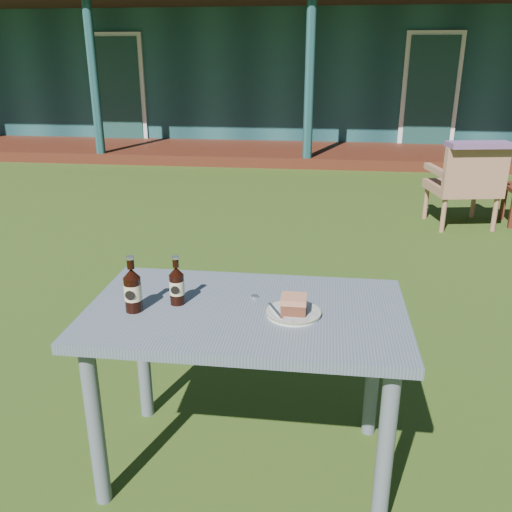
# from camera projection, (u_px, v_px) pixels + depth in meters

# --- Properties ---
(ground) EXTENTS (80.00, 80.00, 0.00)m
(ground) POSITION_uv_depth(u_px,v_px,m) (280.00, 302.00, 3.77)
(ground) COLOR #334916
(pavilion) EXTENTS (15.80, 8.30, 3.45)m
(pavilion) POSITION_uv_depth(u_px,v_px,m) (317.00, 56.00, 11.95)
(pavilion) COLOR #1A4143
(pavilion) RESTS_ON ground
(cafe_table) EXTENTS (1.20, 0.70, 0.72)m
(cafe_table) POSITION_uv_depth(u_px,v_px,m) (246.00, 332.00, 2.07)
(cafe_table) COLOR #545E6A
(cafe_table) RESTS_ON ground
(plate) EXTENTS (0.20, 0.20, 0.01)m
(plate) POSITION_uv_depth(u_px,v_px,m) (293.00, 313.00, 1.98)
(plate) COLOR silver
(plate) RESTS_ON cafe_table
(cake_slice) EXTENTS (0.09, 0.09, 0.06)m
(cake_slice) POSITION_uv_depth(u_px,v_px,m) (294.00, 304.00, 1.97)
(cake_slice) COLOR #562B1B
(cake_slice) RESTS_ON plate
(fork) EXTENTS (0.07, 0.13, 0.00)m
(fork) POSITION_uv_depth(u_px,v_px,m) (276.00, 311.00, 1.98)
(fork) COLOR silver
(fork) RESTS_ON plate
(cola_bottle_near) EXTENTS (0.06, 0.06, 0.19)m
(cola_bottle_near) POSITION_uv_depth(u_px,v_px,m) (177.00, 285.00, 2.05)
(cola_bottle_near) COLOR black
(cola_bottle_near) RESTS_ON cafe_table
(cola_bottle_far) EXTENTS (0.06, 0.07, 0.22)m
(cola_bottle_far) POSITION_uv_depth(u_px,v_px,m) (133.00, 289.00, 1.99)
(cola_bottle_far) COLOR black
(cola_bottle_far) RESTS_ON cafe_table
(bottle_cap) EXTENTS (0.03, 0.03, 0.01)m
(bottle_cap) POSITION_uv_depth(u_px,v_px,m) (255.00, 296.00, 2.13)
(bottle_cap) COLOR silver
(bottle_cap) RESTS_ON cafe_table
(armchair_left) EXTENTS (0.70, 0.67, 0.82)m
(armchair_left) POSITION_uv_depth(u_px,v_px,m) (466.00, 182.00, 5.27)
(armchair_left) COLOR #9F694F
(armchair_left) RESTS_ON ground
(floral_throw) EXTENTS (0.61, 0.33, 0.05)m
(floral_throw) POSITION_uv_depth(u_px,v_px,m) (480.00, 145.00, 4.98)
(floral_throw) COLOR #6B4873
(floral_throw) RESTS_ON armchair_left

